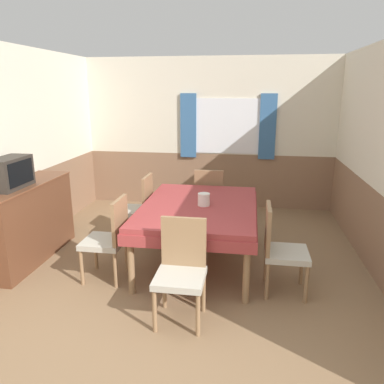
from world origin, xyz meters
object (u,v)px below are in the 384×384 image
Objects in this scene: chair_right_near at (280,247)px; tv at (10,173)px; dining_table at (199,212)px; vase at (204,199)px; chair_left_far at (139,206)px; sideboard at (27,221)px; chair_head_window at (210,197)px; chair_left_near at (110,236)px; chair_head_near at (181,267)px.

chair_right_near is 3.09m from tv.
dining_table is 0.18m from vase.
dining_table is at bearing 11.36° from tv.
sideboard is at bearing 123.39° from chair_left_far.
chair_left_near is at bearing -118.00° from chair_head_window.
dining_table is 1.24× the size of sideboard.
sideboard is at bearing -146.51° from chair_head_window.
chair_left_far is 1.67m from tv.
chair_head_near is 2.30m from sideboard.
chair_head_window is at bearing 90.00° from dining_table.
tv reaches higher than chair_left_far.
chair_right_near is (1.82, 0.00, 0.00)m from chair_left_near.
chair_head_window and chair_head_near have the same top height.
chair_head_near is 1.10m from chair_right_near.
chair_left_far is at bearing -121.30° from chair_right_near.
sideboard reaches higher than vase.
sideboard reaches higher than chair_head_window.
sideboard is 0.68m from tv.
vase is (2.16, 0.20, 0.32)m from sideboard.
vase is at bearing -61.40° from chair_left_near.
chair_left_near is at bearing -6.24° from tv.
chair_head_near is at bearing -23.99° from sideboard.
chair_left_far is 1.42m from sideboard.
sideboard is at bearing -23.99° from chair_head_near.
chair_left_far is at bearing 39.28° from tv.
chair_head_window is 1.00× the size of chair_left_far.
chair_head_near is at bearing -19.27° from tv.
chair_head_near is 2.32m from tv.
sideboard is at bearing -96.21° from chair_right_near.
chair_left_far is (-0.91, -0.61, 0.00)m from chair_head_window.
chair_left_near is 1.23m from sideboard.
tv is at bearing -143.07° from chair_head_window.
chair_head_window and chair_left_near have the same top height.
chair_left_near is at bearing -180.00° from chair_left_far.
tv is 3.75× the size of vase.
chair_left_far is 0.62× the size of sideboard.
chair_left_far is 6.44× the size of vase.
chair_head_window is 2.72m from tv.
chair_head_window is 1.00× the size of chair_right_near.
sideboard is 2.19m from vase.
tv reaches higher than vase.
tv is (-2.11, -1.58, 0.64)m from chair_head_window.
chair_head_near is at bearing -123.61° from chair_left_near.
chair_head_near is at bearing -152.00° from chair_left_far.
chair_head_near is 1.72× the size of tv.
tv is (-3.02, 0.13, 0.64)m from chair_right_near.
chair_head_window is 1.94m from chair_left_near.
chair_left_far is (-0.91, 0.55, -0.14)m from dining_table.
vase is at bearing -22.08° from dining_table.
sideboard is 10.34× the size of vase.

